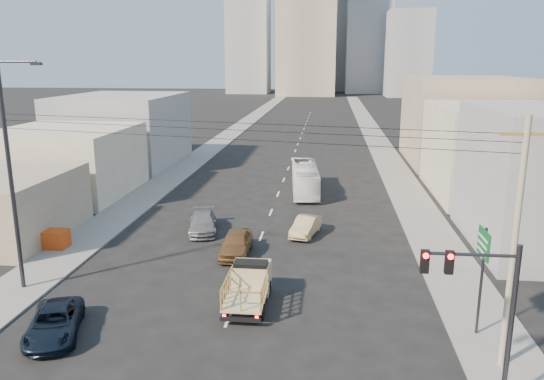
% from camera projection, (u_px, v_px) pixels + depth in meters
% --- Properties ---
extents(ground, '(420.00, 420.00, 0.00)m').
position_uv_depth(ground, '(221.00, 339.00, 23.20)').
color(ground, black).
rests_on(ground, ground).
extents(sidewalk_left, '(3.50, 180.00, 0.12)m').
position_uv_depth(sidewalk_left, '(235.00, 130.00, 92.02)').
color(sidewalk_left, slate).
rests_on(sidewalk_left, ground).
extents(sidewalk_right, '(3.50, 180.00, 0.12)m').
position_uv_depth(sidewalk_right, '(372.00, 132.00, 89.56)').
color(sidewalk_right, slate).
rests_on(sidewalk_right, ground).
extents(lane_dashes, '(0.15, 104.00, 0.01)m').
position_uv_depth(lane_dashes, '(297.00, 147.00, 74.38)').
color(lane_dashes, silver).
rests_on(lane_dashes, ground).
extents(flatbed_pickup, '(1.95, 4.41, 1.90)m').
position_uv_depth(flatbed_pickup, '(248.00, 283.00, 26.28)').
color(flatbed_pickup, tan).
rests_on(flatbed_pickup, ground).
extents(navy_pickup, '(3.40, 4.96, 1.26)m').
position_uv_depth(navy_pickup, '(54.00, 323.00, 23.29)').
color(navy_pickup, black).
rests_on(navy_pickup, ground).
extents(city_bus, '(3.03, 9.67, 2.65)m').
position_uv_depth(city_bus, '(305.00, 178.00, 48.69)').
color(city_bus, white).
rests_on(city_bus, ground).
extents(sedan_brown, '(1.91, 4.49, 1.51)m').
position_uv_depth(sedan_brown, '(236.00, 243.00, 33.03)').
color(sedan_brown, brown).
rests_on(sedan_brown, ground).
extents(sedan_tan, '(2.21, 4.08, 1.28)m').
position_uv_depth(sedan_tan, '(306.00, 226.00, 36.86)').
color(sedan_tan, tan).
rests_on(sedan_tan, ground).
extents(sedan_grey, '(2.79, 4.92, 1.35)m').
position_uv_depth(sedan_grey, '(203.00, 223.00, 37.53)').
color(sedan_grey, slate).
rests_on(sedan_grey, ground).
extents(traffic_signal, '(3.23, 0.35, 6.00)m').
position_uv_depth(traffic_signal, '(482.00, 298.00, 17.82)').
color(traffic_signal, '#2D2D33').
rests_on(traffic_signal, ground).
extents(green_sign, '(0.18, 1.60, 5.00)m').
position_uv_depth(green_sign, '(483.00, 256.00, 22.59)').
color(green_sign, '#2D2D33').
rests_on(green_sign, ground).
extents(utility_pole, '(1.80, 0.24, 10.00)m').
position_uv_depth(utility_pole, '(514.00, 244.00, 19.80)').
color(utility_pole, gray).
rests_on(utility_pole, ground).
extents(streetlamp_left, '(2.36, 0.25, 12.00)m').
position_uv_depth(streetlamp_left, '(12.00, 171.00, 26.73)').
color(streetlamp_left, '#2D2D33').
rests_on(streetlamp_left, ground).
extents(overhead_wires, '(23.01, 5.02, 0.72)m').
position_uv_depth(overhead_wires, '(223.00, 130.00, 22.52)').
color(overhead_wires, black).
rests_on(overhead_wires, ground).
extents(crate_stack, '(1.80, 1.20, 1.14)m').
position_uv_depth(crate_stack, '(53.00, 239.00, 34.10)').
color(crate_stack, '#CA4313').
rests_on(crate_stack, sidewalk_left).
extents(bldg_right_mid, '(11.00, 14.00, 8.00)m').
position_uv_depth(bldg_right_mid, '(498.00, 151.00, 47.25)').
color(bldg_right_mid, '#BBB097').
rests_on(bldg_right_mid, ground).
extents(bldg_right_far, '(12.00, 16.00, 10.00)m').
position_uv_depth(bldg_right_far, '(462.00, 120.00, 62.41)').
color(bldg_right_far, gray).
rests_on(bldg_right_far, ground).
extents(bldg_left_mid, '(11.00, 12.00, 6.00)m').
position_uv_depth(bldg_left_mid, '(66.00, 162.00, 47.66)').
color(bldg_left_mid, '#BBB097').
rests_on(bldg_left_mid, ground).
extents(bldg_left_far, '(12.00, 16.00, 8.00)m').
position_uv_depth(bldg_left_far, '(123.00, 130.00, 61.96)').
color(bldg_left_far, gray).
rests_on(bldg_left_far, ground).
extents(high_rise_tower, '(20.00, 20.00, 60.00)m').
position_uv_depth(high_rise_tower, '(307.00, 6.00, 180.66)').
color(high_rise_tower, tan).
rests_on(high_rise_tower, ground).
extents(midrise_ne, '(16.00, 16.00, 40.00)m').
position_uv_depth(midrise_ne, '(368.00, 38.00, 195.22)').
color(midrise_ne, '#97999F').
rests_on(midrise_ne, ground).
extents(midrise_nw, '(15.00, 15.00, 34.00)m').
position_uv_depth(midrise_nw, '(249.00, 46.00, 195.71)').
color(midrise_nw, '#97999F').
rests_on(midrise_nw, ground).
extents(midrise_back, '(18.00, 18.00, 44.00)m').
position_uv_depth(midrise_back, '(336.00, 34.00, 210.49)').
color(midrise_back, gray).
rests_on(midrise_back, ground).
extents(midrise_east, '(14.00, 14.00, 28.00)m').
position_uv_depth(midrise_east, '(408.00, 54.00, 176.08)').
color(midrise_east, '#97999F').
rests_on(midrise_east, ground).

